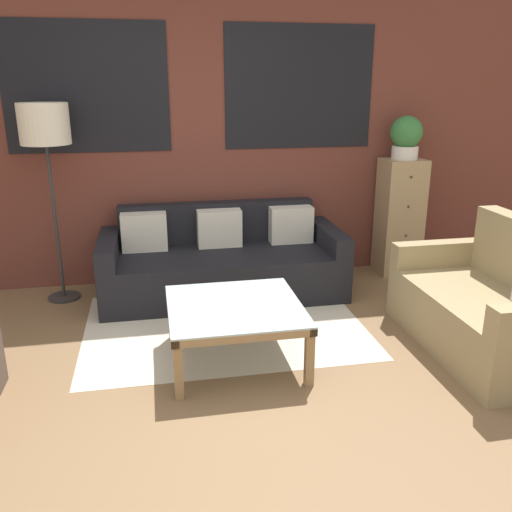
{
  "coord_description": "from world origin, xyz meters",
  "views": [
    {
      "loc": [
        -0.45,
        -2.67,
        1.85
      ],
      "look_at": [
        0.32,
        1.28,
        0.55
      ],
      "focal_mm": 38.0,
      "sensor_mm": 36.0,
      "label": 1
    }
  ],
  "objects_px": {
    "settee_vintage": "(491,309)",
    "coffee_table": "(235,313)",
    "floor_lamp": "(45,131)",
    "couch_dark": "(222,263)",
    "drawer_cabinet": "(399,217)",
    "potted_plant": "(406,137)"
  },
  "relations": [
    {
      "from": "settee_vintage",
      "to": "floor_lamp",
      "type": "distance_m",
      "value": 3.71
    },
    {
      "from": "settee_vintage",
      "to": "drawer_cabinet",
      "type": "height_order",
      "value": "drawer_cabinet"
    },
    {
      "from": "settee_vintage",
      "to": "coffee_table",
      "type": "xyz_separation_m",
      "value": [
        -1.82,
        0.18,
        0.04
      ]
    },
    {
      "from": "drawer_cabinet",
      "to": "couch_dark",
      "type": "bearing_deg",
      "value": -172.59
    },
    {
      "from": "floor_lamp",
      "to": "couch_dark",
      "type": "bearing_deg",
      "value": -5.11
    },
    {
      "from": "potted_plant",
      "to": "coffee_table",
      "type": "bearing_deg",
      "value": -141.2
    },
    {
      "from": "coffee_table",
      "to": "floor_lamp",
      "type": "distance_m",
      "value": 2.24
    },
    {
      "from": "settee_vintage",
      "to": "couch_dark",
      "type": "bearing_deg",
      "value": 139.82
    },
    {
      "from": "couch_dark",
      "to": "coffee_table",
      "type": "xyz_separation_m",
      "value": [
        -0.08,
        -1.29,
        0.07
      ]
    },
    {
      "from": "settee_vintage",
      "to": "drawer_cabinet",
      "type": "relative_size",
      "value": 1.26
    },
    {
      "from": "coffee_table",
      "to": "couch_dark",
      "type": "bearing_deg",
      "value": 86.29
    },
    {
      "from": "couch_dark",
      "to": "floor_lamp",
      "type": "relative_size",
      "value": 1.26
    },
    {
      "from": "couch_dark",
      "to": "potted_plant",
      "type": "distance_m",
      "value": 2.12
    },
    {
      "from": "coffee_table",
      "to": "drawer_cabinet",
      "type": "bearing_deg",
      "value": 38.8
    },
    {
      "from": "settee_vintage",
      "to": "coffee_table",
      "type": "height_order",
      "value": "settee_vintage"
    },
    {
      "from": "coffee_table",
      "to": "drawer_cabinet",
      "type": "distance_m",
      "value": 2.44
    },
    {
      "from": "settee_vintage",
      "to": "floor_lamp",
      "type": "height_order",
      "value": "floor_lamp"
    },
    {
      "from": "couch_dark",
      "to": "potted_plant",
      "type": "height_order",
      "value": "potted_plant"
    },
    {
      "from": "floor_lamp",
      "to": "settee_vintage",
      "type": "bearing_deg",
      "value": -26.8
    },
    {
      "from": "couch_dark",
      "to": "floor_lamp",
      "type": "height_order",
      "value": "floor_lamp"
    },
    {
      "from": "floor_lamp",
      "to": "drawer_cabinet",
      "type": "xyz_separation_m",
      "value": [
        3.23,
        0.11,
        -0.9
      ]
    },
    {
      "from": "floor_lamp",
      "to": "drawer_cabinet",
      "type": "distance_m",
      "value": 3.35
    }
  ]
}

